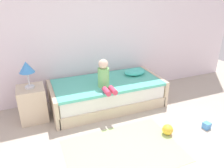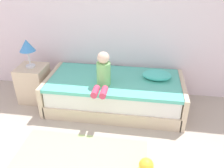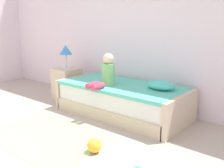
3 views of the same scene
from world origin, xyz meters
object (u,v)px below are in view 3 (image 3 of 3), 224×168
(nightstand, at_px, (67,84))
(table_lamp, at_px, (66,51))
(pillow, at_px, (161,85))
(bed, at_px, (122,100))
(toy_ball, at_px, (94,146))
(child_figure, at_px, (106,73))

(nightstand, height_order, table_lamp, table_lamp)
(pillow, bearing_deg, table_lamp, -177.69)
(bed, bearing_deg, nightstand, 179.16)
(table_lamp, bearing_deg, toy_ball, -33.41)
(table_lamp, xyz_separation_m, pillow, (1.99, 0.08, -0.37))
(bed, height_order, toy_ball, bed)
(nightstand, bearing_deg, toy_ball, -33.41)
(child_figure, bearing_deg, table_lamp, 168.48)
(child_figure, bearing_deg, bed, 59.92)
(nightstand, bearing_deg, child_figure, -11.52)
(bed, height_order, pillow, pillow)
(bed, distance_m, pillow, 0.72)
(nightstand, distance_m, pillow, 2.01)
(table_lamp, bearing_deg, pillow, 2.31)
(toy_ball, bearing_deg, table_lamp, 146.59)
(nightstand, distance_m, table_lamp, 0.64)
(pillow, height_order, toy_ball, pillow)
(child_figure, xyz_separation_m, toy_ball, (0.67, -1.00, -0.62))
(table_lamp, xyz_separation_m, toy_ball, (1.89, -1.24, -0.85))
(pillow, bearing_deg, toy_ball, -94.37)
(child_figure, xyz_separation_m, pillow, (0.77, 0.33, -0.14))
(table_lamp, xyz_separation_m, child_figure, (1.22, -0.25, -0.23))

